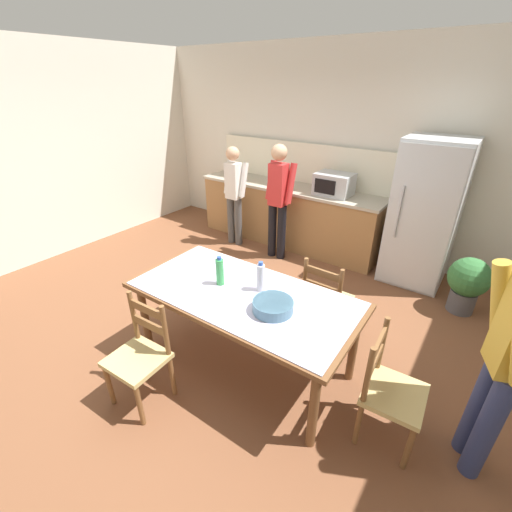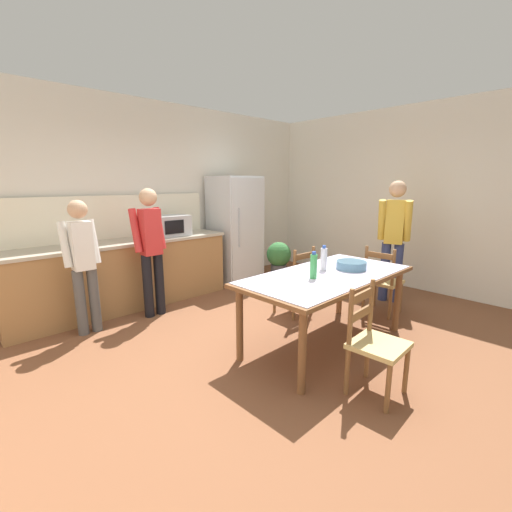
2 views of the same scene
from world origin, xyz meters
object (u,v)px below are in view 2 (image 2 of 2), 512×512
Objects in this scene: serving_bowl at (351,265)px; person_by_table at (394,235)px; potted_plant at (279,258)px; chair_side_near_left at (374,342)px; person_at_counter at (151,246)px; bottle_near_centre at (314,266)px; chair_head_end at (382,281)px; person_at_sink at (83,260)px; dining_table at (327,281)px; microwave at (171,225)px; bottle_off_centre at (324,259)px; refrigerator at (235,230)px; chair_side_far_right at (296,282)px.

person_by_table is at bearing 8.88° from serving_bowl.
serving_bowl is at bearing -118.64° from potted_plant.
chair_side_near_left is 0.55× the size of person_at_counter.
chair_head_end is at bearing 0.75° from bottle_near_centre.
person_at_sink is 3.31m from potted_plant.
chair_side_near_left reaches higher than potted_plant.
person_at_counter is (-0.94, 2.03, 0.22)m from dining_table.
microwave is 1.56× the size of serving_bowl.
bottle_off_centre reaches higher than potted_plant.
serving_bowl is at bearing -148.62° from person_at_counter.
serving_bowl is 1.13m from chair_side_near_left.
chair_head_end is at bearing -123.99° from person_at_sink.
bottle_near_centre is 0.60m from serving_bowl.
bottle_near_centre is 0.16× the size of person_by_table.
dining_table is 7.34× the size of bottle_near_centre.
refrigerator is 1.11× the size of person_at_counter.
microwave reaches higher than bottle_off_centre.
bottle_near_centre is at bearing 73.39° from chair_side_near_left.
refrigerator reaches higher than chair_side_far_right.
bottle_near_centre is at bearing -179.19° from dining_table.
dining_table is 0.93m from chair_side_near_left.
person_by_table is at bearing -68.25° from refrigerator.
person_at_counter is at bearing 121.38° from serving_bowl.
bottle_near_centre reaches higher than chair_side_near_left.
person_at_sink is (-1.40, -0.50, -0.23)m from microwave.
bottle_near_centre is 0.93m from chair_side_near_left.
refrigerator is 0.92× the size of dining_table.
chair_side_near_left is at bearing -103.55° from bottle_near_centre.
person_at_sink is at bearing 111.78° from chair_side_near_left.
microwave reaches higher than chair_side_near_left.
chair_side_near_left is (-0.19, -0.78, -0.47)m from bottle_near_centre.
bottle_off_centre reaches higher than serving_bowl.
bottle_off_centre is (0.10, 0.12, 0.20)m from dining_table.
microwave is at bearing -64.95° from chair_side_far_right.
chair_side_far_right is at bearing 63.13° from bottle_off_centre.
dining_table is 2.70m from person_at_sink.
chair_side_near_left is at bearing -119.03° from dining_table.
bottle_near_centre is at bearing -87.72° from microwave.
microwave is 0.29× the size of person_by_table.
person_at_counter is (-1.37, 1.25, 0.48)m from chair_side_far_right.
chair_side_far_right is (0.78, -1.77, -0.64)m from microwave.
person_at_sink is at bearing 133.65° from bottle_off_centre.
bottle_off_centre is at bearing -107.98° from refrigerator.
bottle_near_centre is 2.55m from person_at_sink.
dining_table is at bearing 168.95° from serving_bowl.
chair_side_far_right reaches higher than serving_bowl.
serving_bowl is at bearing 85.61° from chair_side_far_right.
person_at_counter is at bearing 108.72° from bottle_near_centre.
serving_bowl is at bearing -11.33° from person_by_table.
serving_bowl is 1.01m from chair_head_end.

